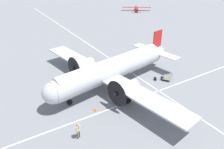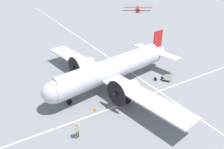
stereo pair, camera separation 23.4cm
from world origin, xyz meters
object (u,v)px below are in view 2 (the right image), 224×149
object	(u,v)px
crew_foreground	(77,129)
airliner_main	(110,70)
suitcase_upright_spare	(155,79)
baggage_cart	(167,77)
light_aircraft_distant	(138,8)
traffic_cone	(95,109)
suitcase_near_door	(162,79)

from	to	relation	value
crew_foreground	airliner_main	bearing A→B (deg)	-164.37
airliner_main	suitcase_upright_spare	size ratio (longest dim) A/B	49.20
baggage_cart	light_aircraft_distant	xyz separation A→B (m)	(40.01, -24.87, 0.52)
airliner_main	traffic_cone	distance (m)	6.06
airliner_main	light_aircraft_distant	bearing A→B (deg)	-141.13
baggage_cart	light_aircraft_distant	world-z (taller)	light_aircraft_distant
traffic_cone	crew_foreground	bearing A→B (deg)	131.11
light_aircraft_distant	traffic_cone	size ratio (longest dim) A/B	18.32
airliner_main	crew_foreground	bearing A→B (deg)	31.87
baggage_cart	traffic_cone	bearing A→B (deg)	-28.18
suitcase_near_door	suitcase_upright_spare	distance (m)	1.01
suitcase_near_door	baggage_cart	world-z (taller)	baggage_cart
airliner_main	suitcase_near_door	bearing A→B (deg)	152.70
baggage_cart	traffic_cone	distance (m)	12.40
baggage_cart	light_aircraft_distant	bearing A→B (deg)	-156.15
crew_foreground	suitcase_near_door	world-z (taller)	crew_foreground
traffic_cone	airliner_main	bearing A→B (deg)	-47.89
baggage_cart	traffic_cone	world-z (taller)	baggage_cart
suitcase_upright_spare	baggage_cart	world-z (taller)	baggage_cart
suitcase_upright_spare	light_aircraft_distant	bearing A→B (deg)	-34.02
suitcase_upright_spare	baggage_cart	xyz separation A→B (m)	(-0.54, -1.77, 0.04)
crew_foreground	traffic_cone	world-z (taller)	crew_foreground
suitcase_upright_spare	traffic_cone	world-z (taller)	suitcase_upright_spare
crew_foreground	baggage_cart	xyz separation A→B (m)	(4.21, -15.64, -0.81)
crew_foreground	light_aircraft_distant	distance (m)	59.97
light_aircraft_distant	traffic_cone	world-z (taller)	light_aircraft_distant
airliner_main	suitcase_upright_spare	bearing A→B (deg)	153.80
light_aircraft_distant	traffic_cone	bearing A→B (deg)	171.61
suitcase_upright_spare	traffic_cone	size ratio (longest dim) A/B	1.12
suitcase_upright_spare	baggage_cart	distance (m)	1.86
suitcase_upright_spare	traffic_cone	bearing A→B (deg)	100.01
crew_foreground	traffic_cone	size ratio (longest dim) A/B	3.82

